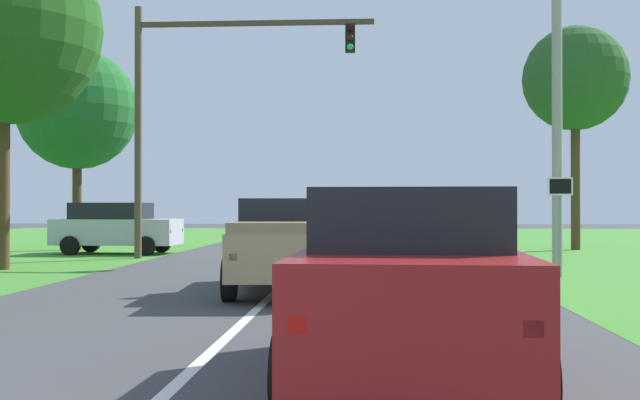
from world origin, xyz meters
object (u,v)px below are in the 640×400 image
at_px(utility_pole_right, 557,83).
at_px(keep_moving_sign, 560,210).
at_px(oak_tree_right, 575,79).
at_px(crossing_suv_far, 116,227).
at_px(red_suv_near, 408,279).
at_px(pickup_truck_lead, 288,244).
at_px(extra_tree_2, 77,110).
at_px(extra_tree_1, 4,28).
at_px(traffic_light, 197,92).

bearing_deg(utility_pole_right, keep_moving_sign, -102.14).
relative_size(keep_moving_sign, oak_tree_right, 0.29).
xyz_separation_m(crossing_suv_far, utility_pole_right, (14.38, -5.90, 4.18)).
xyz_separation_m(red_suv_near, pickup_truck_lead, (-2.01, 7.74, -0.04)).
height_order(red_suv_near, utility_pole_right, utility_pole_right).
relative_size(oak_tree_right, extra_tree_2, 1.11).
height_order(crossing_suv_far, utility_pole_right, utility_pole_right).
distance_m(keep_moving_sign, extra_tree_1, 15.52).
xyz_separation_m(traffic_light, crossing_suv_far, (-3.52, 2.36, -4.55)).
bearing_deg(extra_tree_1, utility_pole_right, 4.27).
bearing_deg(oak_tree_right, crossing_suv_far, -168.15).
distance_m(pickup_truck_lead, extra_tree_2, 18.16).
distance_m(red_suv_near, traffic_light, 18.96).
height_order(pickup_truck_lead, oak_tree_right, oak_tree_right).
height_order(keep_moving_sign, oak_tree_right, oak_tree_right).
height_order(red_suv_near, oak_tree_right, oak_tree_right).
bearing_deg(pickup_truck_lead, crossing_suv_far, 122.09).
relative_size(red_suv_near, pickup_truck_lead, 0.86).
bearing_deg(crossing_suv_far, extra_tree_1, -96.53).
xyz_separation_m(traffic_light, utility_pole_right, (10.86, -3.54, -0.37)).
xyz_separation_m(utility_pole_right, extra_tree_2, (-16.78, 8.37, 0.43)).
distance_m(red_suv_near, pickup_truck_lead, 8.00).
distance_m(extra_tree_1, extra_tree_2, 9.69).
distance_m(pickup_truck_lead, keep_moving_sign, 7.29).
xyz_separation_m(red_suv_near, oak_tree_right, (7.86, 23.42, 5.78)).
relative_size(traffic_light, extra_tree_1, 0.90).
bearing_deg(traffic_light, utility_pole_right, -18.07).
bearing_deg(pickup_truck_lead, extra_tree_2, 124.46).
bearing_deg(keep_moving_sign, traffic_light, 149.63).
bearing_deg(extra_tree_1, oak_tree_right, 30.41).
xyz_separation_m(oak_tree_right, crossing_suv_far, (-17.41, -3.65, -5.81)).
height_order(red_suv_near, crossing_suv_far, red_suv_near).
distance_m(pickup_truck_lead, oak_tree_right, 19.42).
relative_size(red_suv_near, oak_tree_right, 0.52).
height_order(pickup_truck_lead, traffic_light, traffic_light).
relative_size(pickup_truck_lead, utility_pole_right, 0.52).
height_order(keep_moving_sign, extra_tree_1, extra_tree_1).
height_order(keep_moving_sign, extra_tree_2, extra_tree_2).
relative_size(utility_pole_right, extra_tree_1, 1.11).
bearing_deg(utility_pole_right, extra_tree_1, -175.73).
xyz_separation_m(oak_tree_right, extra_tree_1, (-18.22, -10.69, -0.18)).
distance_m(traffic_light, utility_pole_right, 11.43).
xyz_separation_m(keep_moving_sign, utility_pole_right, (0.54, 2.50, 3.51)).
height_order(traffic_light, extra_tree_2, traffic_light).
bearing_deg(oak_tree_right, extra_tree_2, -176.56).
relative_size(extra_tree_1, extra_tree_2, 1.16).
height_order(traffic_light, crossing_suv_far, traffic_light).
height_order(oak_tree_right, utility_pole_right, utility_pole_right).
relative_size(crossing_suv_far, extra_tree_2, 0.56).
xyz_separation_m(pickup_truck_lead, keep_moving_sign, (6.30, 3.61, 0.67)).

